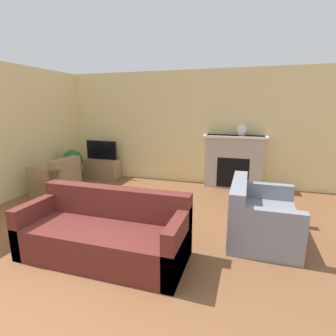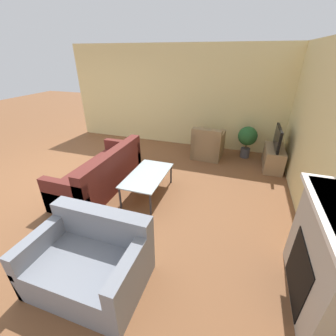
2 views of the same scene
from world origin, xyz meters
The scene contains 12 objects.
ground_plane centered at (0.00, 0.00, 0.00)m, with size 20.00×20.00×0.00m, color brown.
wall_back centered at (0.00, 4.70, 1.35)m, with size 8.56×0.06×2.70m.
wall_left centered at (-2.81, 2.33, 1.35)m, with size 0.06×7.67×2.70m.
fireplace centered at (1.48, 4.51, 0.64)m, with size 1.41×0.37×1.22m.
tv_stand centered at (-1.91, 4.38, 0.25)m, with size 0.91×0.41×0.50m.
tv centered at (-1.91, 4.38, 0.75)m, with size 0.85×0.06×0.49m.
couch_sectional centered at (0.14, 1.05, 0.29)m, with size 2.06×0.86×0.82m.
couch_loveseat centered at (2.01, 2.13, 0.29)m, with size 0.91×1.28×0.82m.
armchair_by_window centered at (-2.06, 2.80, 0.30)m, with size 0.83×0.78×0.82m.
coffee_table centered at (0.08, 2.02, 0.40)m, with size 1.19×0.65×0.43m.
potted_plant centered at (-2.35, 3.75, 0.53)m, with size 0.48×0.48×0.82m.
mantel_clock centered at (1.62, 4.51, 1.35)m, with size 0.21×0.07×0.24m.
Camera 1 is at (1.79, -1.60, 1.85)m, focal length 28.00 mm.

